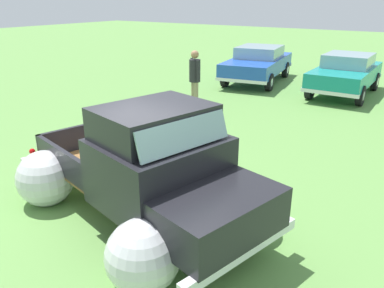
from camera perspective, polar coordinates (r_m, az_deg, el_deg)
name	(u,v)px	position (r m, az deg, el deg)	size (l,w,h in m)	color
ground_plane	(138,213)	(6.46, -8.08, -10.06)	(80.00, 80.00, 0.00)	#609347
vintage_pickup_truck	(150,179)	(5.82, -6.28, -5.17)	(4.94, 3.56, 1.96)	black
show_car_0	(258,63)	(16.38, 9.76, 11.82)	(2.67, 4.81, 1.43)	black
show_car_1	(346,73)	(15.00, 21.87, 9.79)	(1.91, 4.19, 1.43)	black
spectator_0	(195,76)	(11.86, 0.41, 10.01)	(0.50, 0.47, 1.83)	gray
lane_cone_0	(42,150)	(8.62, -21.43, -0.88)	(0.36, 0.36, 0.63)	black
lane_cone_1	(220,154)	(7.85, 4.23, -1.53)	(0.36, 0.36, 0.63)	black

